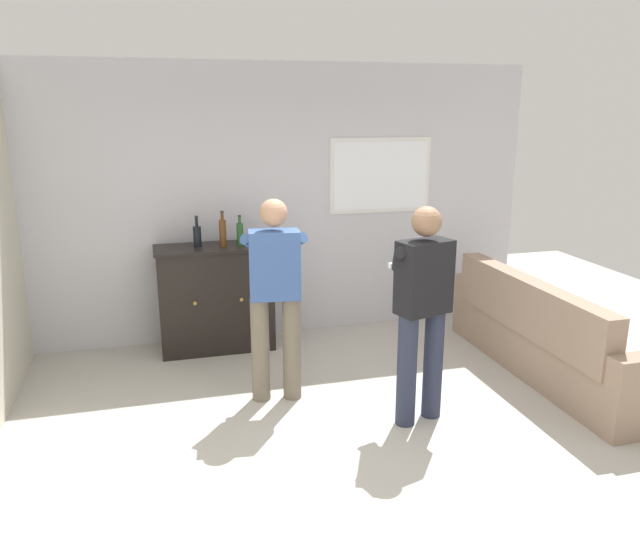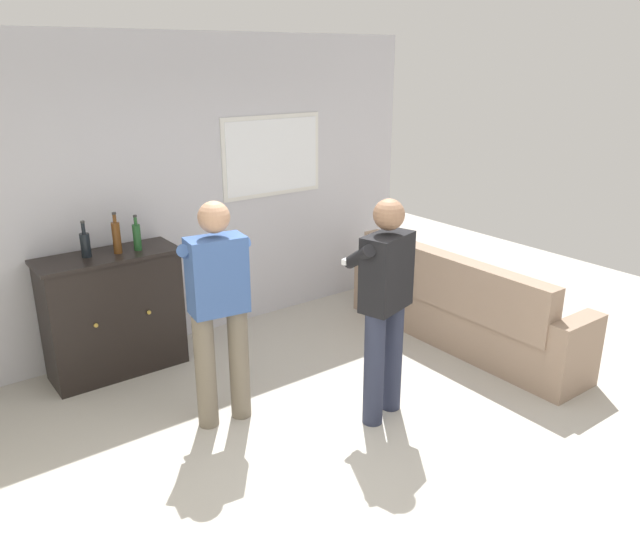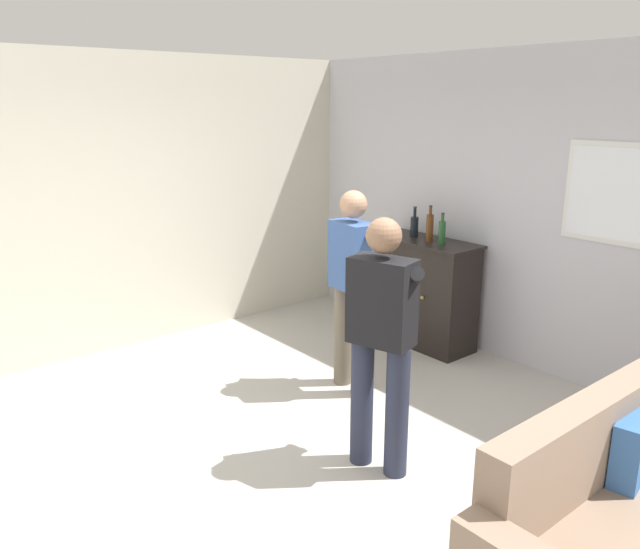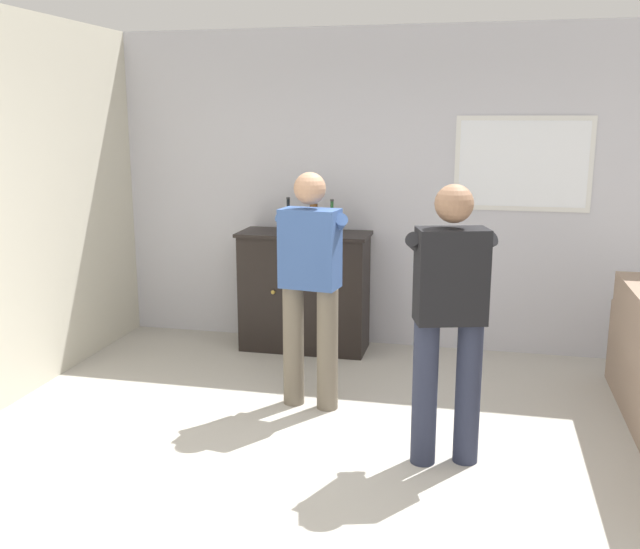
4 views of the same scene
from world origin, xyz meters
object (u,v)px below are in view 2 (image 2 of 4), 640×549
(couch, at_px, (458,310))
(bottle_liquor_amber, at_px, (137,236))
(bottle_wine_green, at_px, (85,244))
(sideboard_cabinet, at_px, (114,314))
(person_standing_left, at_px, (218,304))
(person_standing_right, at_px, (384,300))
(bottle_spirits_clear, at_px, (117,237))

(couch, height_order, bottle_liquor_amber, bottle_liquor_amber)
(couch, xyz_separation_m, bottle_wine_green, (-2.91, 1.43, 0.83))
(sideboard_cabinet, xyz_separation_m, bottle_wine_green, (-0.15, 0.03, 0.64))
(person_standing_left, height_order, person_standing_right, same)
(person_standing_left, bearing_deg, bottle_spirits_clear, 102.30)
(couch, xyz_separation_m, bottle_spirits_clear, (-2.67, 1.38, 0.86))
(couch, relative_size, sideboard_cabinet, 2.19)
(couch, height_order, person_standing_left, person_standing_left)
(bottle_spirits_clear, relative_size, person_standing_right, 0.20)
(couch, xyz_separation_m, sideboard_cabinet, (-2.76, 1.40, 0.19))
(person_standing_right, bearing_deg, bottle_wine_green, 127.79)
(couch, height_order, person_standing_right, person_standing_right)
(bottle_wine_green, xyz_separation_m, bottle_spirits_clear, (0.24, -0.05, 0.03))
(bottle_spirits_clear, xyz_separation_m, person_standing_right, (1.25, -1.87, -0.26))
(bottle_liquor_amber, height_order, bottle_spirits_clear, bottle_spirits_clear)
(couch, bearing_deg, bottle_spirits_clear, 152.60)
(person_standing_left, bearing_deg, sideboard_cabinet, 106.03)
(person_standing_left, distance_m, person_standing_right, 1.18)
(bottle_spirits_clear, height_order, person_standing_left, person_standing_left)
(couch, distance_m, sideboard_cabinet, 3.10)
(bottle_wine_green, height_order, person_standing_right, person_standing_right)
(sideboard_cabinet, distance_m, bottle_spirits_clear, 0.67)
(sideboard_cabinet, relative_size, bottle_wine_green, 3.83)
(couch, distance_m, person_standing_right, 1.61)
(person_standing_left, relative_size, person_standing_right, 1.00)
(bottle_spirits_clear, distance_m, person_standing_left, 1.27)
(couch, distance_m, bottle_liquor_amber, 2.97)
(sideboard_cabinet, height_order, bottle_spirits_clear, bottle_spirits_clear)
(bottle_wine_green, bearing_deg, sideboard_cabinet, -10.57)
(sideboard_cabinet, relative_size, bottle_spirits_clear, 3.33)
(bottle_liquor_amber, distance_m, person_standing_left, 1.23)
(bottle_spirits_clear, bearing_deg, sideboard_cabinet, 165.99)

